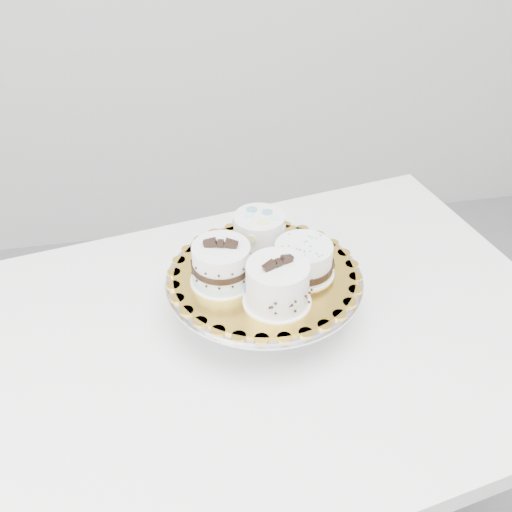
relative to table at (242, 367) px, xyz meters
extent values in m
cube|color=white|center=(0.00, 0.00, 0.05)|extent=(1.39, 1.06, 0.04)
cube|color=white|center=(0.50, 0.47, -0.32)|extent=(0.06, 0.06, 0.71)
cylinder|color=gray|center=(0.05, 0.06, 0.08)|extent=(0.17, 0.17, 0.01)
cylinder|color=gray|center=(0.05, 0.06, 0.12)|extent=(0.11, 0.11, 0.09)
cylinder|color=silver|center=(0.05, 0.06, 0.17)|extent=(0.36, 0.36, 0.01)
cylinder|color=silver|center=(0.05, 0.06, 0.16)|extent=(0.37, 0.37, 0.00)
cylinder|color=gold|center=(0.05, 0.06, 0.17)|extent=(0.36, 0.36, 0.00)
cylinder|color=white|center=(0.06, -0.02, 0.18)|extent=(0.12, 0.12, 0.00)
cylinder|color=white|center=(0.06, -0.02, 0.22)|extent=(0.14, 0.14, 0.08)
cylinder|color=white|center=(-0.03, 0.05, 0.18)|extent=(0.12, 0.12, 0.00)
cylinder|color=white|center=(-0.03, 0.05, 0.22)|extent=(0.13, 0.13, 0.07)
cylinder|color=silver|center=(-0.03, 0.05, 0.19)|extent=(0.11, 0.11, 0.02)
cylinder|color=black|center=(-0.03, 0.05, 0.22)|extent=(0.11, 0.11, 0.01)
cylinder|color=white|center=(0.06, 0.14, 0.18)|extent=(0.11, 0.11, 0.00)
cylinder|color=white|center=(0.06, 0.14, 0.21)|extent=(0.13, 0.13, 0.07)
cylinder|color=white|center=(0.12, 0.05, 0.18)|extent=(0.12, 0.12, 0.00)
cylinder|color=white|center=(0.12, 0.05, 0.21)|extent=(0.12, 0.12, 0.06)
cylinder|color=black|center=(0.12, 0.05, 0.19)|extent=(0.11, 0.11, 0.01)
camera|label=1|loc=(-0.13, -0.85, 0.92)|focal=45.00mm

